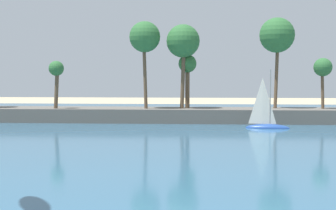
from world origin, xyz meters
The scene contains 3 objects.
sea centered at (0.00, 53.50, 0.03)m, with size 220.00×90.91×0.06m, color #33607F.
palm_headland centered at (-1.89, 58.88, 3.16)m, with size 119.62×6.87×13.28m.
sailboat_near_shore centered at (11.52, 51.97, 0.70)m, with size 5.03×2.17×7.05m.
Camera 1 is at (4.08, -2.05, 5.82)m, focal length 51.51 mm.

